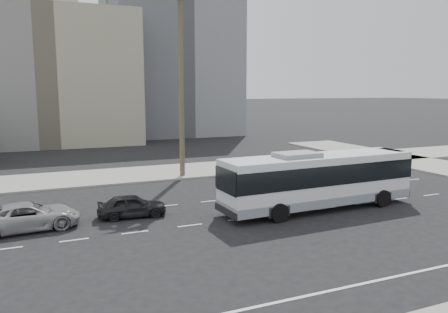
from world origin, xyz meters
TOP-DOWN VIEW (x-y plane):
  - ground at (0.00, 0.00)m, footprint 700.00×700.00m
  - sidewalk_north at (0.00, 15.50)m, footprint 120.00×7.00m
  - midrise_beige_west at (-12.00, 45.00)m, footprint 24.00×18.00m
  - midrise_gray_center at (8.00, 52.00)m, footprint 20.00×20.00m
  - civic_tower at (-2.00, 250.00)m, footprint 42.00×42.00m
  - highrise_right at (45.00, 230.00)m, footprint 26.00×26.00m
  - highrise_far at (70.00, 260.00)m, footprint 22.00×22.00m
  - city_bus at (2.45, 0.14)m, footprint 12.78×3.31m
  - car_a at (-8.55, 2.93)m, footprint 1.92×4.06m
  - car_b at (-14.05, 2.71)m, footprint 2.87×5.43m

SIDE VIEW (x-z plane):
  - ground at x=0.00m, z-range 0.00..0.00m
  - sidewalk_north at x=0.00m, z-range 0.00..0.15m
  - car_a at x=-8.55m, z-range 0.00..1.34m
  - car_b at x=-14.05m, z-range 0.00..1.46m
  - city_bus at x=2.45m, z-range 0.09..3.74m
  - midrise_beige_west at x=-12.00m, z-range 0.00..18.00m
  - midrise_gray_center at x=8.00m, z-range 0.00..26.00m
  - highrise_far at x=70.00m, z-range 0.00..60.00m
  - highrise_right at x=45.00m, z-range 0.00..70.00m
  - civic_tower at x=-2.00m, z-range -25.67..103.33m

